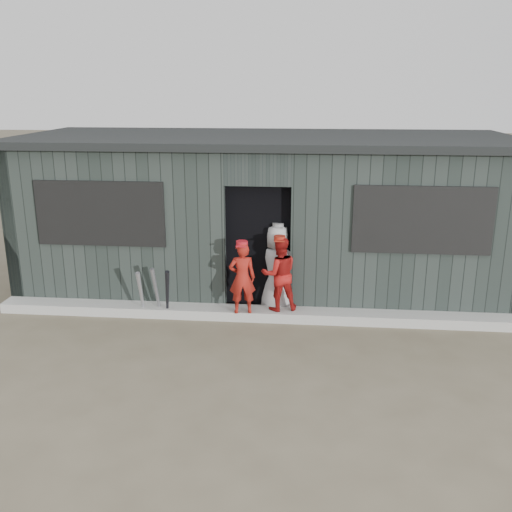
# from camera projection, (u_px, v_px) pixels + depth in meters

# --- Properties ---
(ground) EXTENTS (80.00, 80.00, 0.00)m
(ground) POSITION_uv_depth(u_px,v_px,m) (242.00, 376.00, 6.98)
(ground) COLOR brown
(ground) RESTS_ON ground
(curb) EXTENTS (8.00, 0.36, 0.15)m
(curb) POSITION_uv_depth(u_px,v_px,m) (256.00, 314.00, 8.70)
(curb) COLOR #A4A49F
(curb) RESTS_ON ground
(bat_left) EXTENTS (0.09, 0.34, 0.78)m
(bat_left) POSITION_uv_depth(u_px,v_px,m) (141.00, 294.00, 8.61)
(bat_left) COLOR #9A99A2
(bat_left) RESTS_ON ground
(bat_mid) EXTENTS (0.14, 0.25, 0.81)m
(bat_mid) POSITION_uv_depth(u_px,v_px,m) (156.00, 292.00, 8.66)
(bat_mid) COLOR gray
(bat_mid) RESTS_ON ground
(bat_right) EXTENTS (0.18, 0.33, 0.82)m
(bat_right) POSITION_uv_depth(u_px,v_px,m) (167.00, 294.00, 8.56)
(bat_right) COLOR black
(bat_right) RESTS_ON ground
(player_red_left) EXTENTS (0.44, 0.33, 1.09)m
(player_red_left) POSITION_uv_depth(u_px,v_px,m) (242.00, 278.00, 8.40)
(player_red_left) COLOR maroon
(player_red_left) RESTS_ON curb
(player_red_right) EXTENTS (0.64, 0.56, 1.13)m
(player_red_right) POSITION_uv_depth(u_px,v_px,m) (279.00, 274.00, 8.52)
(player_red_right) COLOR maroon
(player_red_right) RESTS_ON curb
(player_grey_back) EXTENTS (0.78, 0.62, 1.40)m
(player_grey_back) POSITION_uv_depth(u_px,v_px,m) (278.00, 269.00, 8.79)
(player_grey_back) COLOR #A2A2A2
(player_grey_back) RESTS_ON ground
(dugout) EXTENTS (8.30, 3.30, 2.62)m
(dugout) POSITION_uv_depth(u_px,v_px,m) (265.00, 213.00, 9.96)
(dugout) COLOR black
(dugout) RESTS_ON ground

